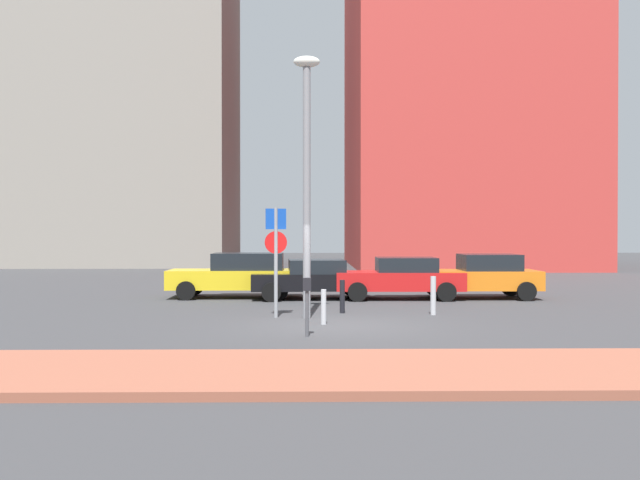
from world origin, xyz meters
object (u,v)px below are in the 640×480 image
object	(u,v)px
parked_car_yellow	(239,274)
traffic_bollard_mid	(433,296)
traffic_bollard_near	(324,307)
parked_car_black	(314,278)
parking_sign_post	(276,248)
parked_car_red	(401,277)
traffic_bollard_far	(342,297)
parking_meter	(307,298)
street_lamp	(307,164)
parked_car_orange	(481,276)

from	to	relation	value
parked_car_yellow	traffic_bollard_mid	bearing A→B (deg)	-40.55
traffic_bollard_near	traffic_bollard_mid	world-z (taller)	traffic_bollard_mid
parked_car_black	parking_sign_post	distance (m)	5.25
parked_car_red	parking_sign_post	world-z (taller)	parking_sign_post
parked_car_black	parked_car_red	world-z (taller)	parked_car_red
traffic_bollard_far	traffic_bollard_mid	bearing A→B (deg)	-10.42
parked_car_black	traffic_bollard_near	xyz separation A→B (m)	(0.20, -6.38, -0.28)
parked_car_yellow	parked_car_black	distance (m)	2.67
traffic_bollard_near	traffic_bollard_far	world-z (taller)	traffic_bollard_far
parked_car_red	traffic_bollard_near	distance (m)	6.85
parked_car_yellow	parking_sign_post	bearing A→B (deg)	-74.11
parking_sign_post	parking_meter	distance (m)	3.57
parked_car_black	parked_car_red	distance (m)	2.98
traffic_bollard_mid	parked_car_black	bearing A→B (deg)	125.82
parking_meter	parked_car_yellow	bearing A→B (deg)	105.29
traffic_bollard_mid	traffic_bollard_near	bearing A→B (deg)	-148.84
traffic_bollard_far	parked_car_yellow	bearing A→B (deg)	126.58
traffic_bollard_near	parked_car_red	bearing A→B (deg)	66.12
parked_car_red	traffic_bollard_far	xyz separation A→B (m)	(-2.19, -3.95, -0.28)
parking_meter	street_lamp	bearing A→B (deg)	90.33
street_lamp	traffic_bollard_near	bearing A→B (deg)	-70.21
parking_meter	traffic_bollard_far	bearing A→B (deg)	77.05
parking_sign_post	traffic_bollard_far	size ratio (longest dim) A/B	3.14
parked_car_black	street_lamp	distance (m)	6.21
parking_sign_post	traffic_bollard_far	distance (m)	2.48
traffic_bollard_near	traffic_bollard_mid	size ratio (longest dim) A/B	0.81
parked_car_yellow	parked_car_orange	xyz separation A→B (m)	(8.41, -0.43, -0.03)
parked_car_black	street_lamp	xyz separation A→B (m)	(-0.22, -5.21, 3.37)
parking_sign_post	traffic_bollard_mid	size ratio (longest dim) A/B	2.76
parked_car_black	traffic_bollard_mid	distance (m)	5.59
street_lamp	traffic_bollard_far	size ratio (longest dim) A/B	7.41
street_lamp	parked_car_yellow	bearing A→B (deg)	112.77
traffic_bollard_near	street_lamp	bearing A→B (deg)	109.79
parking_meter	street_lamp	xyz separation A→B (m)	(-0.02, 3.12, 3.25)
parked_car_yellow	parked_car_black	bearing A→B (deg)	-10.96
parked_car_orange	street_lamp	bearing A→B (deg)	-138.69
parked_car_red	traffic_bollard_mid	size ratio (longest dim) A/B	4.06
traffic_bollard_mid	traffic_bollard_far	xyz separation A→B (m)	(-2.49, 0.46, -0.07)
parked_car_yellow	traffic_bollard_near	bearing A→B (deg)	-67.73
parked_car_orange	traffic_bollard_mid	bearing A→B (deg)	-118.76
parked_car_yellow	traffic_bollard_near	world-z (taller)	parked_car_yellow
parking_sign_post	traffic_bollard_near	distance (m)	2.33
parking_sign_post	parked_car_yellow	bearing A→B (deg)	105.89
parking_meter	traffic_bollard_near	world-z (taller)	parking_meter
parked_car_orange	parking_meter	distance (m)	10.32
parked_car_black	parked_car_yellow	bearing A→B (deg)	169.04
parked_car_black	traffic_bollard_near	world-z (taller)	parked_car_black
parked_car_orange	traffic_bollard_near	distance (m)	8.54
parked_car_red	traffic_bollard_far	size ratio (longest dim) A/B	4.64
parked_car_black	street_lamp	size ratio (longest dim) A/B	0.62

